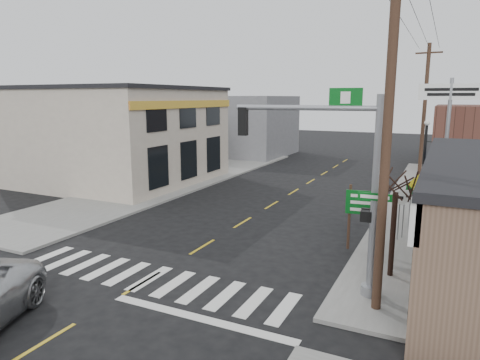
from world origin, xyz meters
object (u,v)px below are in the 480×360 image
at_px(lamp_post, 425,164).
at_px(guide_sign, 365,209).
at_px(utility_pole_far, 424,115).
at_px(utility_pole_near, 387,128).
at_px(fire_hydrant, 422,250).
at_px(traffic_signal_pole, 351,174).
at_px(dance_center_sign, 449,111).
at_px(bare_tree, 397,177).

bearing_deg(lamp_post, guide_sign, -121.73).
xyz_separation_m(lamp_post, utility_pole_far, (-0.65, 9.20, 2.00)).
bearing_deg(guide_sign, utility_pole_far, 77.83).
relative_size(lamp_post, utility_pole_near, 0.49).
relative_size(guide_sign, utility_pole_near, 0.26).
bearing_deg(utility_pole_far, fire_hydrant, -79.97).
relative_size(traffic_signal_pole, dance_center_sign, 0.89).
bearing_deg(utility_pole_near, bare_tree, 96.07).
bearing_deg(guide_sign, bare_tree, -65.08).
distance_m(fire_hydrant, utility_pole_far, 15.26).
xyz_separation_m(guide_sign, dance_center_sign, (2.69, 10.27, 3.63)).
bearing_deg(bare_tree, lamp_post, 85.58).
height_order(lamp_post, dance_center_sign, dance_center_sign).
bearing_deg(bare_tree, dance_center_sign, 83.40).
distance_m(guide_sign, fire_hydrant, 2.59).
bearing_deg(guide_sign, utility_pole_near, -83.26).
xyz_separation_m(lamp_post, utility_pole_near, (-0.65, -10.06, 2.37)).
bearing_deg(lamp_post, utility_pole_near, -106.58).
height_order(bare_tree, utility_pole_far, utility_pole_far).
distance_m(utility_pole_near, utility_pole_far, 19.26).
distance_m(traffic_signal_pole, dance_center_sign, 14.45).
bearing_deg(guide_sign, traffic_signal_pole, -95.64).
bearing_deg(utility_pole_far, guide_sign, -88.56).
bearing_deg(dance_center_sign, traffic_signal_pole, -102.07).
bearing_deg(utility_pole_far, lamp_post, -79.85).
xyz_separation_m(fire_hydrant, bare_tree, (-0.92, -2.05, 3.13)).
xyz_separation_m(fire_hydrant, utility_pole_far, (-1.00, 14.53, 4.57)).
bearing_deg(guide_sign, dance_center_sign, 67.81).
bearing_deg(guide_sign, lamp_post, 63.62).
height_order(traffic_signal_pole, guide_sign, traffic_signal_pole).
height_order(dance_center_sign, utility_pole_near, utility_pole_near).
bearing_deg(traffic_signal_pole, fire_hydrant, 59.87).
height_order(bare_tree, utility_pole_near, utility_pole_near).
relative_size(dance_center_sign, utility_pole_far, 0.75).
bearing_deg(utility_pole_near, guide_sign, 112.08).
xyz_separation_m(dance_center_sign, bare_tree, (-1.42, -12.26, -1.89)).
distance_m(dance_center_sign, utility_pole_near, 15.01).
bearing_deg(fire_hydrant, lamp_post, 93.73).
bearing_deg(fire_hydrant, utility_pole_far, 93.94).
xyz_separation_m(traffic_signal_pole, lamp_post, (1.71, 9.25, -0.87)).
bearing_deg(fire_hydrant, utility_pole_near, -101.96).
bearing_deg(dance_center_sign, bare_tree, -98.40).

